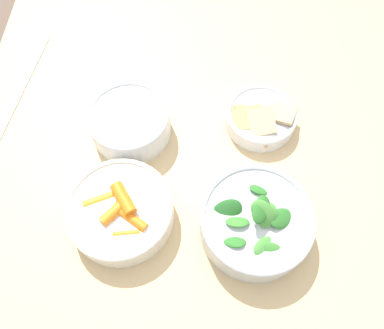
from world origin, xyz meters
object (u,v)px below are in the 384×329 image
at_px(bowl_beans_hotdog, 130,123).
at_px(bowl_greens, 255,222).
at_px(ruler, 16,93).
at_px(bowl_cookies, 261,117).
at_px(bowl_carrots, 121,211).

bearing_deg(bowl_beans_hotdog, bowl_greens, -129.48).
relative_size(bowl_greens, ruler, 0.58).
height_order(bowl_greens, bowl_beans_hotdog, bowl_greens).
bearing_deg(ruler, bowl_greens, -119.34).
bearing_deg(bowl_cookies, ruler, 83.91).
distance_m(bowl_cookies, ruler, 0.52).
relative_size(bowl_greens, bowl_cookies, 1.32).
bearing_deg(bowl_greens, ruler, 60.66).
xyz_separation_m(bowl_carrots, bowl_beans_hotdog, (0.18, 0.00, 0.00)).
bearing_deg(bowl_carrots, bowl_beans_hotdog, 1.07).
relative_size(bowl_carrots, ruler, 0.56).
relative_size(bowl_greens, bowl_beans_hotdog, 1.22).
bearing_deg(bowl_greens, bowl_cookies, -5.44).
xyz_separation_m(bowl_beans_hotdog, ruler, (0.08, 0.26, -0.03)).
bearing_deg(ruler, bowl_beans_hotdog, -107.93).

